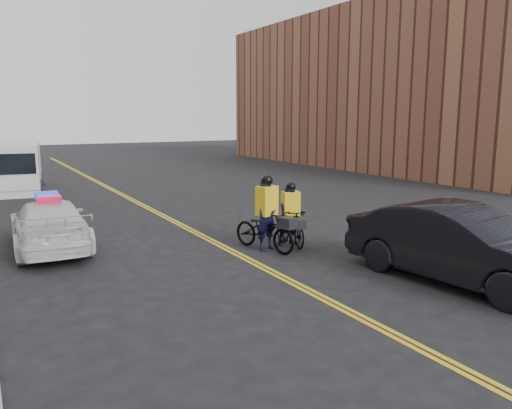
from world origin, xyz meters
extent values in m
plane|color=black|center=(0.00, 0.00, 0.00)|extent=(120.00, 120.00, 0.00)
cube|color=gold|center=(-0.08, 8.00, 0.01)|extent=(0.10, 60.00, 0.01)
cube|color=gold|center=(0.08, 8.00, 0.01)|extent=(0.10, 60.00, 0.01)
cube|color=brown|center=(22.00, 18.00, 5.50)|extent=(12.00, 30.00, 11.00)
imported|color=white|center=(-4.27, 5.06, 0.69)|extent=(2.17, 4.84, 1.38)
cube|color=#0C26CC|center=(-4.27, 5.06, 1.46)|extent=(0.64, 1.29, 0.16)
imported|color=black|center=(3.23, -2.48, 0.86)|extent=(2.45, 5.41, 1.72)
cube|color=silver|center=(-4.09, 17.67, 1.16)|extent=(2.70, 5.68, 2.33)
cube|color=silver|center=(-4.39, 15.31, 0.96)|extent=(2.06, 1.05, 1.22)
cube|color=black|center=(-4.44, 14.91, 1.57)|extent=(1.82, 0.33, 0.91)
cylinder|color=black|center=(-3.34, 15.95, 0.35)|extent=(0.34, 0.74, 0.71)
cylinder|color=black|center=(-4.84, 19.40, 0.35)|extent=(0.34, 0.74, 0.71)
cylinder|color=black|center=(-2.93, 19.16, 0.35)|extent=(0.34, 0.74, 0.71)
imported|color=black|center=(0.93, 2.01, 0.56)|extent=(1.33, 2.25, 1.12)
imported|color=black|center=(0.93, 2.01, 0.96)|extent=(0.80, 0.64, 1.92)
cube|color=yellow|center=(0.93, 2.01, 1.38)|extent=(0.63, 0.52, 0.81)
sphere|color=black|center=(0.93, 2.01, 1.93)|extent=(0.32, 0.32, 0.32)
cube|color=black|center=(1.15, 1.30, 0.87)|extent=(0.45, 0.48, 0.30)
imported|color=black|center=(1.79, 2.13, 0.54)|extent=(0.88, 1.87, 1.08)
imported|color=black|center=(1.79, 2.13, 0.84)|extent=(0.93, 0.79, 1.68)
cube|color=yellow|center=(1.79, 2.13, 1.21)|extent=(0.53, 0.42, 0.70)
sphere|color=black|center=(1.79, 2.13, 1.69)|extent=(0.28, 0.28, 0.28)
cube|color=black|center=(1.65, 1.49, 0.76)|extent=(0.37, 0.40, 0.26)
camera|label=1|loc=(-5.95, -9.52, 3.66)|focal=35.00mm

